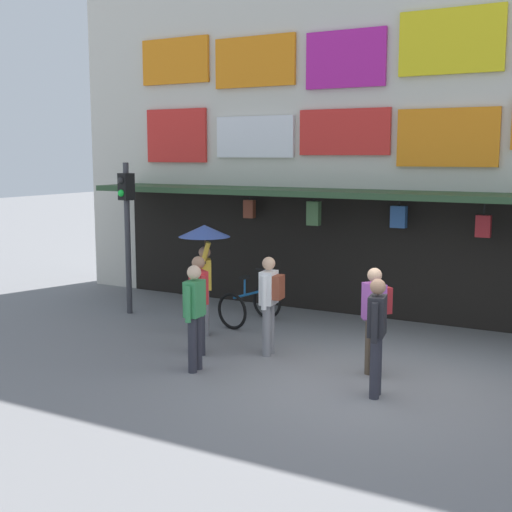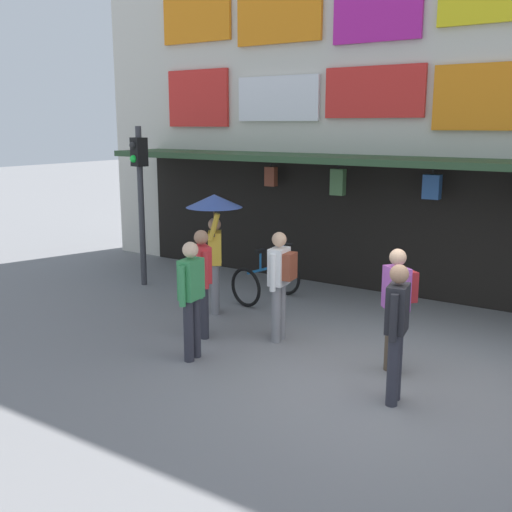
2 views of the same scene
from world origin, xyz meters
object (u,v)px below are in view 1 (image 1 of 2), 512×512
(bicycle_parked, at_px, (250,304))
(pedestrian_in_green, at_px, (377,331))
(pedestrian_with_umbrella, at_px, (205,248))
(pedestrian_in_blue, at_px, (375,313))
(traffic_light_near, at_px, (127,213))
(pedestrian_in_white, at_px, (270,298))
(pedestrian_in_black, at_px, (199,299))
(pedestrian_in_purple, at_px, (195,312))

(bicycle_parked, bearing_deg, pedestrian_in_green, -37.69)
(pedestrian_with_umbrella, xyz_separation_m, pedestrian_in_blue, (3.58, -0.76, -0.66))
(traffic_light_near, xyz_separation_m, pedestrian_with_umbrella, (2.40, -0.69, -0.50))
(bicycle_parked, distance_m, pedestrian_in_green, 4.56)
(pedestrian_in_white, relative_size, pedestrian_in_blue, 1.00)
(pedestrian_with_umbrella, relative_size, pedestrian_in_black, 1.24)
(traffic_light_near, bearing_deg, bicycle_parked, 9.40)
(bicycle_parked, relative_size, pedestrian_in_black, 0.75)
(pedestrian_in_green, xyz_separation_m, pedestrian_with_umbrella, (-3.90, 1.62, 0.69))
(pedestrian_with_umbrella, xyz_separation_m, pedestrian_in_purple, (1.05, -1.89, -0.69))
(pedestrian_in_green, height_order, pedestrian_in_blue, same)
(pedestrian_in_white, xyz_separation_m, pedestrian_in_purple, (-0.63, -1.32, -0.04))
(bicycle_parked, relative_size, pedestrian_in_green, 0.75)
(bicycle_parked, relative_size, pedestrian_in_white, 0.75)
(pedestrian_in_blue, bearing_deg, traffic_light_near, 166.34)
(pedestrian_in_green, bearing_deg, pedestrian_in_blue, 110.62)
(pedestrian_in_black, bearing_deg, pedestrian_with_umbrella, 118.29)
(pedestrian_in_white, relative_size, pedestrian_with_umbrella, 0.81)
(pedestrian_in_blue, distance_m, pedestrian_in_black, 3.01)
(pedestrian_with_umbrella, xyz_separation_m, pedestrian_in_black, (0.58, -1.08, -0.69))
(traffic_light_near, distance_m, bicycle_parked, 3.26)
(traffic_light_near, height_order, pedestrian_in_blue, traffic_light_near)
(pedestrian_in_white, relative_size, pedestrian_in_green, 1.00)
(pedestrian_in_blue, bearing_deg, pedestrian_in_black, -173.79)
(pedestrian_in_purple, distance_m, pedestrian_in_black, 0.93)
(pedestrian_in_purple, distance_m, pedestrian_in_blue, 2.77)
(pedestrian_with_umbrella, height_order, pedestrian_in_black, pedestrian_with_umbrella)
(pedestrian_in_green, distance_m, pedestrian_in_purple, 2.87)
(traffic_light_near, distance_m, pedestrian_in_white, 4.41)
(pedestrian_in_white, bearing_deg, pedestrian_in_purple, -115.27)
(pedestrian_in_green, bearing_deg, bicycle_parked, 142.31)
(bicycle_parked, bearing_deg, pedestrian_in_purple, -76.57)
(pedestrian_in_black, bearing_deg, pedestrian_in_blue, 6.21)
(pedestrian_with_umbrella, relative_size, pedestrian_in_blue, 1.24)
(traffic_light_near, height_order, pedestrian_in_green, traffic_light_near)
(pedestrian_in_blue, bearing_deg, pedestrian_in_purple, -155.86)
(pedestrian_in_green, distance_m, pedestrian_in_blue, 0.92)
(pedestrian_with_umbrella, bearing_deg, traffic_light_near, 163.89)
(traffic_light_near, height_order, bicycle_parked, traffic_light_near)
(pedestrian_with_umbrella, height_order, pedestrian_in_purple, pedestrian_with_umbrella)
(bicycle_parked, height_order, pedestrian_in_black, pedestrian_in_black)
(pedestrian_in_green, distance_m, pedestrian_with_umbrella, 4.28)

